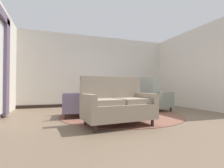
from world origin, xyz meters
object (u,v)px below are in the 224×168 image
(armchair_near_sideboard, at_px, (105,97))
(settee, at_px, (117,105))
(porcelain_vase, at_px, (125,93))
(armchair_beside_settee, at_px, (81,101))
(side_table, at_px, (133,97))
(coffee_table, at_px, (126,101))
(armchair_foreground_right, at_px, (154,97))

(armchair_near_sideboard, bearing_deg, settee, 54.94)
(porcelain_vase, xyz_separation_m, armchair_beside_settee, (-1.20, 0.14, -0.20))
(settee, distance_m, side_table, 2.70)
(armchair_near_sideboard, height_order, side_table, armchair_near_sideboard)
(coffee_table, bearing_deg, porcelain_vase, 153.60)
(coffee_table, relative_size, armchair_beside_settee, 0.85)
(settee, height_order, armchair_beside_settee, settee)
(armchair_foreground_right, bearing_deg, porcelain_vase, 98.07)
(armchair_foreground_right, height_order, armchair_near_sideboard, armchair_near_sideboard)
(porcelain_vase, relative_size, settee, 0.21)
(armchair_foreground_right, bearing_deg, settee, 120.91)
(side_table, bearing_deg, armchair_beside_settee, -154.61)
(coffee_table, xyz_separation_m, porcelain_vase, (-0.02, 0.01, 0.23))
(armchair_foreground_right, bearing_deg, armchair_beside_settee, 86.93)
(armchair_near_sideboard, bearing_deg, side_table, 158.48)
(armchair_near_sideboard, xyz_separation_m, side_table, (1.06, 0.04, -0.04))
(settee, bearing_deg, armchair_foreground_right, 33.66)
(coffee_table, height_order, side_table, side_table)
(armchair_near_sideboard, distance_m, side_table, 1.07)
(coffee_table, height_order, armchair_beside_settee, armchair_beside_settee)
(armchair_beside_settee, bearing_deg, armchair_near_sideboard, 138.26)
(settee, xyz_separation_m, armchair_near_sideboard, (0.44, 2.20, 0.04))
(settee, bearing_deg, coffee_table, 53.37)
(porcelain_vase, xyz_separation_m, armchair_foreground_right, (1.17, 0.33, -0.17))
(coffee_table, distance_m, settee, 1.33)
(armchair_foreground_right, relative_size, side_table, 1.58)
(porcelain_vase, bearing_deg, armchair_foreground_right, 15.58)
(armchair_beside_settee, distance_m, side_table, 2.25)
(coffee_table, bearing_deg, armchair_beside_settee, 172.77)
(side_table, bearing_deg, settee, -123.93)
(settee, distance_m, armchair_beside_settee, 1.38)
(settee, relative_size, armchair_foreground_right, 1.33)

